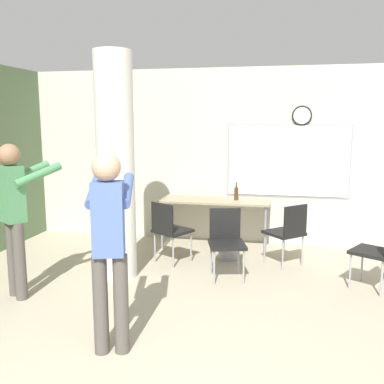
{
  "coord_description": "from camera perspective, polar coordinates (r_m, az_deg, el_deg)",
  "views": [
    {
      "loc": [
        0.68,
        -1.87,
        1.97
      ],
      "look_at": [
        -0.24,
        2.62,
        1.21
      ],
      "focal_mm": 40.0,
      "sensor_mm": 36.0,
      "label": 1
    }
  ],
  "objects": [
    {
      "name": "chair_table_front",
      "position": [
        5.43,
        4.59,
        -6.18
      ],
      "size": [
        0.54,
        0.54,
        0.87
      ],
      "color": "black",
      "rests_on": "ground_plane"
    },
    {
      "name": "bottle_on_table",
      "position": [
        6.6,
        5.92,
        -0.16
      ],
      "size": [
        0.07,
        0.07,
        0.28
      ],
      "color": "#4C3319",
      "rests_on": "folding_table"
    },
    {
      "name": "waste_bin",
      "position": [
        6.21,
        4.8,
        -7.52
      ],
      "size": [
        0.28,
        0.28,
        0.32
      ],
      "color": "gray",
      "rests_on": "ground_plane"
    },
    {
      "name": "chair_mid_room",
      "position": [
        5.46,
        23.71,
        -6.88
      ],
      "size": [
        0.6,
        0.6,
        0.87
      ],
      "color": "black",
      "rests_on": "ground_plane"
    },
    {
      "name": "wall_back",
      "position": [
        6.98,
        6.19,
        4.72
      ],
      "size": [
        8.0,
        0.15,
        2.8
      ],
      "color": "beige",
      "rests_on": "ground_plane"
    },
    {
      "name": "chair_table_right",
      "position": [
        5.96,
        12.66,
        -4.94
      ],
      "size": [
        0.62,
        0.62,
        0.87
      ],
      "color": "black",
      "rests_on": "ground_plane"
    },
    {
      "name": "folding_table",
      "position": [
        6.64,
        3.08,
        -1.48
      ],
      "size": [
        1.7,
        0.62,
        0.77
      ],
      "color": "tan",
      "rests_on": "ground_plane"
    },
    {
      "name": "support_pillar",
      "position": [
        5.37,
        -10.14,
        3.22
      ],
      "size": [
        0.47,
        0.47,
        2.8
      ],
      "color": "silver",
      "rests_on": "ground_plane"
    },
    {
      "name": "person_watching_back",
      "position": [
        5.09,
        -22.49,
        -2.05
      ],
      "size": [
        0.61,
        0.69,
        1.73
      ],
      "color": "#514C47",
      "rests_on": "ground_plane"
    },
    {
      "name": "person_playing_front",
      "position": [
        3.64,
        -11.0,
        -5.97
      ],
      "size": [
        0.5,
        0.68,
        1.72
      ],
      "color": "#514C47",
      "rests_on": "ground_plane"
    },
    {
      "name": "chair_table_left",
      "position": [
        5.95,
        -3.06,
        -4.75
      ],
      "size": [
        0.6,
        0.6,
        0.87
      ],
      "color": "black",
      "rests_on": "ground_plane"
    }
  ]
}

